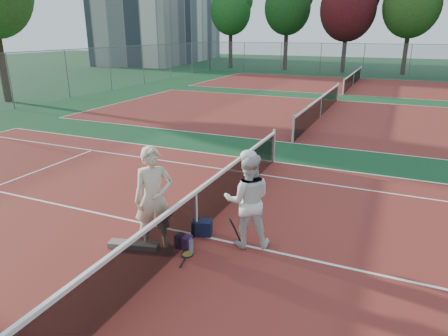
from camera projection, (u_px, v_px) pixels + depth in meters
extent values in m
plane|color=#103E1E|center=(197.00, 235.00, 8.46)|extent=(130.00, 130.00, 0.00)
cube|color=maroon|center=(197.00, 235.00, 8.46)|extent=(23.77, 10.97, 0.01)
cube|color=maroon|center=(320.00, 117.00, 20.15)|extent=(23.77, 10.97, 0.01)
cube|color=maroon|center=(353.00, 85.00, 31.83)|extent=(23.77, 10.97, 0.01)
cube|color=beige|center=(162.00, 5.00, 54.77)|extent=(12.96, 23.18, 15.00)
imported|color=beige|center=(154.00, 199.00, 7.70)|extent=(0.90, 0.86, 2.07)
imported|color=silver|center=(248.00, 200.00, 7.80)|extent=(1.15, 1.04, 1.92)
cube|color=black|center=(202.00, 228.00, 8.44)|extent=(0.48, 0.39, 0.33)
cube|color=black|center=(184.00, 242.00, 7.94)|extent=(0.34, 0.26, 0.26)
cube|color=#68625E|center=(134.00, 245.00, 7.96)|extent=(1.05, 0.49, 0.11)
cylinder|color=silver|center=(191.00, 247.00, 7.71)|extent=(0.09, 0.09, 0.30)
cylinder|color=#382314|center=(231.00, 46.00, 45.96)|extent=(0.44, 0.44, 4.96)
ellipsoid|color=#164D16|center=(231.00, 11.00, 44.75)|extent=(4.51, 4.51, 5.18)
cylinder|color=#382314|center=(286.00, 46.00, 43.87)|extent=(0.44, 0.44, 5.16)
ellipsoid|color=#123F12|center=(288.00, 8.00, 42.62)|extent=(4.90, 4.90, 5.64)
cylinder|color=#382314|center=(344.00, 48.00, 41.05)|extent=(0.44, 0.44, 4.96)
ellipsoid|color=#420E12|center=(348.00, 9.00, 39.84)|extent=(5.51, 5.51, 6.34)
cylinder|color=#382314|center=(406.00, 48.00, 38.89)|extent=(0.44, 0.44, 5.15)
ellipsoid|color=#1F4B15|center=(412.00, 5.00, 37.63)|extent=(5.29, 5.29, 6.08)
cylinder|color=#382314|center=(1.00, 59.00, 23.71)|extent=(0.44, 0.44, 5.05)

